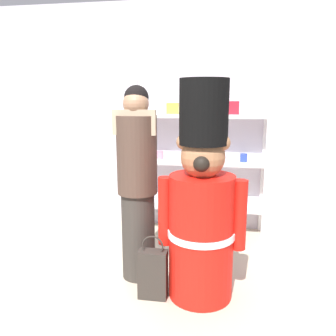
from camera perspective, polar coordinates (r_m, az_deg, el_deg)
The scene contains 5 objects.
back_wall at distance 4.08m, azimuth -1.56°, elevation 8.37°, with size 6.40×0.12×2.60m, color silver.
merchandise_shelf at distance 3.84m, azimuth 5.61°, elevation 1.55°, with size 1.47×0.35×1.72m.
teddy_bear_guard at distance 2.60m, azimuth 5.69°, elevation -6.77°, with size 0.67×0.52×1.67m.
person_shopper at distance 2.84m, azimuth -5.17°, elevation -2.31°, with size 0.35×0.33×1.64m.
shopping_bag at distance 2.76m, azimuth -2.57°, elevation -17.29°, with size 0.22×0.11×0.51m.
Camera 1 is at (0.77, -1.79, 1.54)m, focal length 36.25 mm.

